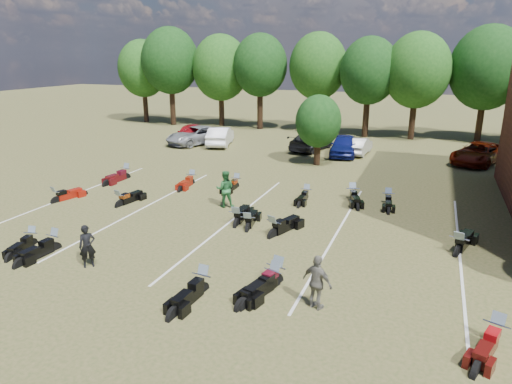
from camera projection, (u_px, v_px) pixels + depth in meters
The scene contains 32 objects.
ground at pixel (271, 254), 18.10m from camera, with size 160.00×160.00×0.00m, color brown.
car_0 at pixel (190, 133), 40.54m from camera, with size 1.89×4.70×1.60m, color maroon.
car_1 at pixel (220, 136), 39.22m from camera, with size 1.69×4.84×1.59m, color white.
car_2 at pixel (196, 135), 39.71m from camera, with size 2.55×5.54×1.54m, color gray.
car_3 at pixel (311, 141), 37.23m from camera, with size 2.05×5.04×1.46m, color black.
car_4 at pixel (344, 145), 35.29m from camera, with size 1.88×4.68×1.59m, color #0C1356.
car_5 at pixel (359, 146), 35.82m from camera, with size 1.39×3.98×1.31m, color #A6A6A1.
car_6 at pixel (478, 153), 32.69m from camera, with size 2.51×5.45×1.51m, color #541004.
person_black at pixel (87, 246), 16.83m from camera, with size 0.59×0.39×1.63m, color black.
person_green at pixel (225, 189), 23.40m from camera, with size 0.94×0.73×1.92m, color #266531.
person_grey at pixel (317, 282), 14.01m from camera, with size 1.05×0.44×1.79m, color #625E54.
motorcycle_1 at pixel (33, 245), 18.95m from camera, with size 0.64×2.01×1.12m, color black, non-canonical shape.
motorcycle_2 at pixel (55, 250), 18.48m from camera, with size 0.72×2.26×1.26m, color black, non-canonical shape.
motorcycle_3 at pixel (202, 292), 15.23m from camera, with size 0.75×2.34×1.31m, color black, non-canonical shape.
motorcycle_4 at pixel (273, 288), 15.52m from camera, with size 0.74×2.32×1.29m, color black, non-canonical shape.
motorcycle_5 at pixel (276, 284), 15.76m from camera, with size 0.79×2.49×1.39m, color black, non-canonical shape.
motorcycle_6 at pixel (493, 343), 12.53m from camera, with size 0.72×2.26×1.26m, color #3E0A08, non-canonical shape.
motorcycle_7 at pixel (57, 202), 24.38m from camera, with size 0.70×2.21×1.23m, color maroon, non-canonical shape.
motorcycle_8 at pixel (120, 206), 23.75m from camera, with size 0.72×2.26×1.26m, color black, non-canonical shape.
motorcycle_10 at pixel (248, 230), 20.57m from camera, with size 0.70×2.19×1.22m, color black, non-canonical shape.
motorcycle_11 at pixel (237, 226), 21.08m from camera, with size 0.76×2.38×1.33m, color black, non-canonical shape.
motorcycle_12 at pixel (273, 237), 19.82m from camera, with size 0.80×2.50×1.39m, color black, non-canonical shape.
motorcycle_13 at pixel (457, 254), 18.08m from camera, with size 0.79×2.49×1.39m, color black, non-canonical shape.
motorcycle_14 at pixel (126, 179), 28.98m from camera, with size 0.78×2.45×1.37m, color #4A0A0E, non-canonical shape.
motorcycle_15 at pixel (192, 184), 27.77m from camera, with size 0.70×2.19×1.22m, color maroon, non-canonical shape.
motorcycle_17 at pixel (236, 188), 27.04m from camera, with size 0.68×2.13×1.19m, color black, non-canonical shape.
motorcycle_18 at pixel (306, 199), 24.95m from camera, with size 0.64×2.02×1.13m, color black, non-canonical shape.
motorcycle_19 at pixel (352, 199), 24.86m from camera, with size 0.73×2.30×1.28m, color black, non-canonical shape.
motorcycle_20 at pixel (387, 204), 24.14m from camera, with size 0.68×2.12×1.18m, color black, non-canonical shape.
tree_line at pixel (365, 68), 42.45m from camera, with size 56.00×6.00×9.79m.
young_tree_midfield at pixel (318, 121), 31.71m from camera, with size 3.20×3.20×4.70m.
parking_lines at pixel (233, 220), 21.82m from camera, with size 20.10×14.00×0.01m.
Camera 1 is at (5.47, -15.67, 7.65)m, focal length 32.00 mm.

